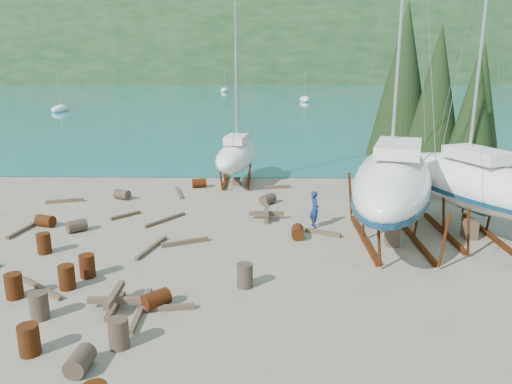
{
  "coord_description": "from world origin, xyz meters",
  "views": [
    {
      "loc": [
        2.21,
        -18.54,
        7.94
      ],
      "look_at": [
        1.83,
        3.0,
        2.2
      ],
      "focal_mm": 35.0,
      "sensor_mm": 36.0,
      "label": 1
    }
  ],
  "objects_px": {
    "large_sailboat_far": "(471,182)",
    "small_sailboat_shore": "(237,155)",
    "large_sailboat_near": "(393,180)",
    "worker": "(314,209)"
  },
  "relations": [
    {
      "from": "large_sailboat_far",
      "to": "small_sailboat_shore",
      "type": "distance_m",
      "value": 14.93
    },
    {
      "from": "large_sailboat_near",
      "to": "small_sailboat_shore",
      "type": "height_order",
      "value": "large_sailboat_near"
    },
    {
      "from": "large_sailboat_far",
      "to": "small_sailboat_shore",
      "type": "relative_size",
      "value": 1.36
    },
    {
      "from": "large_sailboat_near",
      "to": "large_sailboat_far",
      "type": "bearing_deg",
      "value": 30.62
    },
    {
      "from": "small_sailboat_shore",
      "to": "large_sailboat_far",
      "type": "bearing_deg",
      "value": -32.12
    },
    {
      "from": "large_sailboat_near",
      "to": "small_sailboat_shore",
      "type": "bearing_deg",
      "value": 142.52
    },
    {
      "from": "large_sailboat_near",
      "to": "worker",
      "type": "distance_m",
      "value": 4.15
    },
    {
      "from": "large_sailboat_far",
      "to": "small_sailboat_shore",
      "type": "height_order",
      "value": "large_sailboat_far"
    },
    {
      "from": "small_sailboat_shore",
      "to": "worker",
      "type": "height_order",
      "value": "small_sailboat_shore"
    },
    {
      "from": "small_sailboat_shore",
      "to": "worker",
      "type": "bearing_deg",
      "value": -55.38
    }
  ]
}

